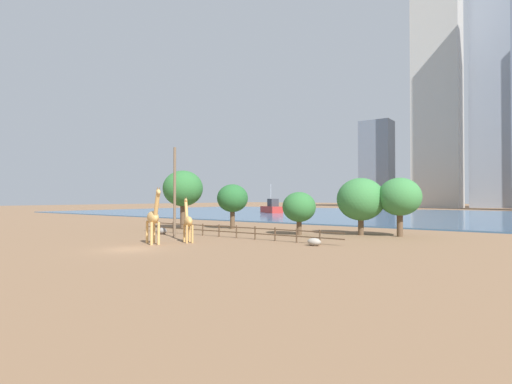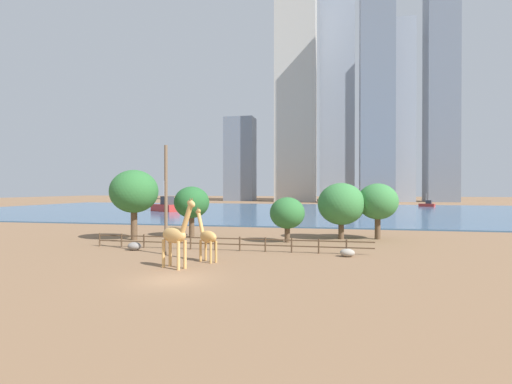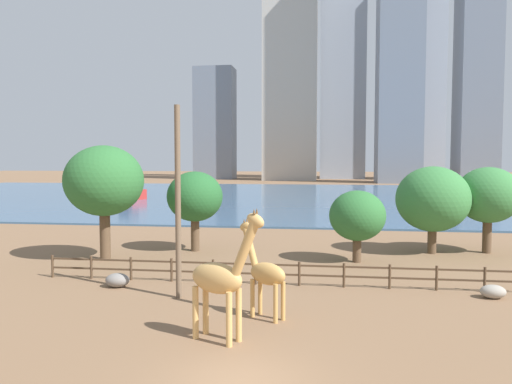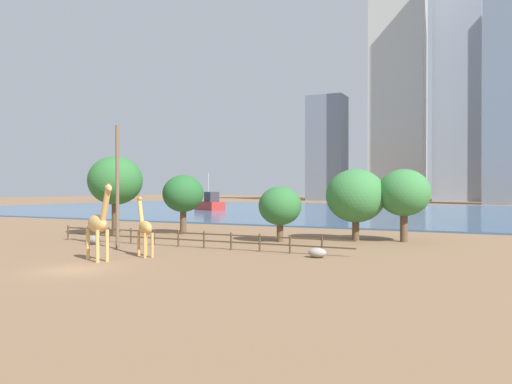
% 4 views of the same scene
% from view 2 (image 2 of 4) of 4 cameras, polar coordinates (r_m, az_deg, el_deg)
% --- Properties ---
extents(ground_plane, '(400.00, 400.00, 0.00)m').
position_cam_2_polar(ground_plane, '(103.77, 6.31, -2.67)').
color(ground_plane, brown).
extents(harbor_water, '(180.00, 86.00, 0.20)m').
position_cam_2_polar(harbor_water, '(100.79, 6.14, -2.70)').
color(harbor_water, '#3D6084').
rests_on(harbor_water, ground).
extents(giraffe_tall, '(2.40, 1.81, 4.21)m').
position_cam_2_polar(giraffe_tall, '(31.36, -7.01, -6.33)').
color(giraffe_tall, tan).
rests_on(giraffe_tall, ground).
extents(giraffe_companion, '(3.21, 1.90, 5.07)m').
position_cam_2_polar(giraffe_companion, '(29.04, -11.37, -6.03)').
color(giraffe_companion, tan).
rests_on(giraffe_companion, ground).
extents(utility_pole, '(0.28, 0.28, 9.41)m').
position_cam_2_polar(utility_pole, '(35.17, -12.74, -1.10)').
color(utility_pole, brown).
rests_on(utility_pole, ground).
extents(boulder_near_fence, '(1.22, 0.89, 0.67)m').
position_cam_2_polar(boulder_near_fence, '(34.38, 12.91, -8.46)').
color(boulder_near_fence, gray).
rests_on(boulder_near_fence, ground).
extents(boulder_by_pole, '(1.29, 0.99, 0.74)m').
position_cam_2_polar(boulder_by_pole, '(38.65, -16.98, -7.42)').
color(boulder_by_pole, gray).
rests_on(boulder_by_pole, ground).
extents(enclosure_fence, '(26.12, 0.14, 1.30)m').
position_cam_2_polar(enclosure_fence, '(37.01, -4.87, -7.13)').
color(enclosure_fence, '#4C3826').
rests_on(enclosure_fence, ground).
extents(tree_left_large, '(4.50, 4.50, 6.26)m').
position_cam_2_polar(tree_left_large, '(46.75, 16.99, -1.34)').
color(tree_left_large, brown).
rests_on(tree_left_large, ground).
extents(tree_center_broad, '(4.13, 4.13, 5.93)m').
position_cam_2_polar(tree_center_broad, '(47.63, -9.18, -1.50)').
color(tree_center_broad, brown).
rests_on(tree_center_broad, ground).
extents(tree_right_tall, '(5.29, 5.29, 7.75)m').
position_cam_2_polar(tree_right_tall, '(46.12, -17.03, 0.03)').
color(tree_right_tall, brown).
rests_on(tree_right_tall, ground).
extents(tree_left_small, '(3.70, 3.70, 4.77)m').
position_cam_2_polar(tree_left_small, '(42.31, 4.49, -3.03)').
color(tree_left_small, brown).
rests_on(tree_left_small, ground).
extents(tree_right_small, '(5.24, 5.24, 6.32)m').
position_cam_2_polar(tree_right_small, '(45.83, 12.07, -1.69)').
color(tree_right_small, brown).
rests_on(tree_right_small, ground).
extents(boat_ferry, '(8.61, 7.08, 7.50)m').
position_cam_2_polar(boat_ferry, '(98.83, -12.80, -1.99)').
color(boat_ferry, '#B22D28').
rests_on(boat_ferry, harbor_water).
extents(boat_sailboat, '(4.75, 3.51, 4.06)m').
position_cam_2_polar(boat_sailboat, '(132.63, 23.27, -1.64)').
color(boat_sailboat, '#B22D28').
rests_on(boat_sailboat, harbor_water).
extents(skyline_tower_needle, '(12.66, 12.06, 89.29)m').
position_cam_2_polar(skyline_tower_needle, '(166.56, 16.86, 13.98)').
color(skyline_tower_needle, slate).
rests_on(skyline_tower_needle, ground).
extents(skyline_block_central, '(9.94, 9.23, 79.09)m').
position_cam_2_polar(skyline_block_central, '(188.84, 20.18, 10.77)').
color(skyline_block_central, '#939EAD').
rests_on(skyline_block_central, ground).
extents(skyline_tower_glass, '(15.92, 9.05, 97.69)m').
position_cam_2_polar(skyline_tower_glass, '(197.36, 11.52, 13.09)').
color(skyline_tower_glass, '#939EAD').
rests_on(skyline_tower_glass, ground).
extents(skyline_block_left, '(12.76, 14.01, 100.29)m').
position_cam_2_polar(skyline_block_left, '(197.60, 24.91, 13.43)').
color(skyline_block_left, slate).
rests_on(skyline_block_left, ground).
extents(skyline_block_right, '(17.75, 13.35, 91.28)m').
position_cam_2_polar(skyline_block_right, '(183.30, 5.73, 13.06)').
color(skyline_block_right, '#B7B2A8').
rests_on(skyline_block_right, ground).
extents(skyline_tower_short, '(13.85, 10.08, 39.36)m').
position_cam_2_polar(skyline_tower_short, '(190.24, -2.29, 4.69)').
color(skyline_tower_short, slate).
rests_on(skyline_tower_short, ground).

